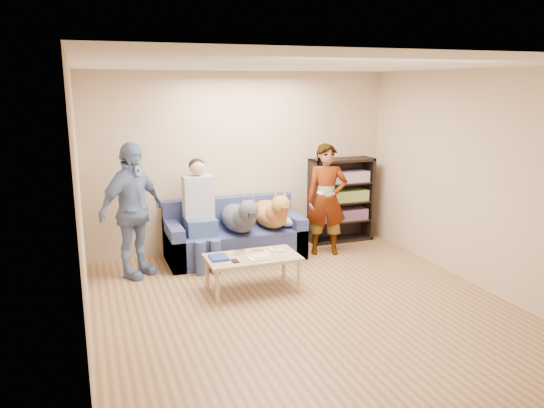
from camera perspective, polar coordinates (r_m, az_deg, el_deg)
name	(u,v)px	position (r m, az deg, el deg)	size (l,w,h in m)	color
ground	(310,312)	(5.88, 4.08, -11.55)	(5.00, 5.00, 0.00)	brown
ceiling	(314,65)	(5.36, 4.54, 14.66)	(5.00, 5.00, 0.00)	white
wall_back	(242,162)	(7.79, -3.28, 4.52)	(4.50, 4.50, 0.00)	tan
wall_front	(483,277)	(3.44, 21.76, -7.27)	(4.50, 4.50, 0.00)	tan
wall_left	(81,213)	(5.01, -19.90, -0.94)	(5.00, 5.00, 0.00)	tan
wall_right	(487,182)	(6.71, 22.13, 2.23)	(5.00, 5.00, 0.00)	tan
blanket	(288,221)	(7.61, 1.75, -1.87)	(0.38, 0.32, 0.13)	silver
person_standing_right	(327,200)	(7.61, 5.89, 0.47)	(0.58, 0.38, 1.60)	gray
person_standing_left	(132,211)	(6.89, -14.81, -0.69)	(1.01, 0.42, 1.73)	#7483BB
held_controller	(320,193)	(7.32, 5.18, 1.18)	(0.04, 0.11, 0.03)	white
notebook_blue	(219,257)	(6.27, -5.75, -5.75)	(0.20, 0.26, 0.03)	#1B3198
papers	(259,258)	(6.26, -1.40, -5.78)	(0.26, 0.20, 0.01)	white
magazine	(261,256)	(6.28, -1.19, -5.58)	(0.22, 0.17, 0.01)	beige
camera_silver	(240,252)	(6.40, -3.48, -5.20)	(0.11, 0.06, 0.05)	#B0B0B5
controller_a	(272,250)	(6.51, -0.03, -4.97)	(0.04, 0.13, 0.03)	white
controller_b	(280,251)	(6.46, 0.88, -5.10)	(0.09, 0.06, 0.03)	white
headphone_cup_a	(269,254)	(6.38, -0.34, -5.40)	(0.07, 0.07, 0.02)	white
headphone_cup_b	(267,252)	(6.45, -0.58, -5.19)	(0.07, 0.07, 0.02)	silver
pen_orange	(255,260)	(6.18, -1.84, -6.05)	(0.01, 0.01, 0.14)	#C0681B
pen_black	(257,250)	(6.53, -1.60, -5.00)	(0.01, 0.01, 0.14)	black
wallet	(235,261)	(6.16, -4.00, -6.13)	(0.07, 0.12, 0.01)	black
sofa	(234,238)	(7.56, -4.11, -3.67)	(1.90, 0.85, 0.82)	#515B93
person_seated	(200,209)	(7.20, -7.74, -0.54)	(0.40, 0.73, 1.47)	#436294
dog_gray	(240,217)	(7.26, -3.48, -1.40)	(0.42, 1.25, 0.61)	#4E5258
dog_tan	(272,213)	(7.47, -0.04, -0.95)	(0.42, 1.17, 0.61)	#B48337
coffee_table	(252,260)	(6.35, -2.11, -6.02)	(1.10, 0.60, 0.42)	tan
bookshelf	(341,198)	(8.32, 7.40, 0.63)	(1.00, 0.34, 1.30)	black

